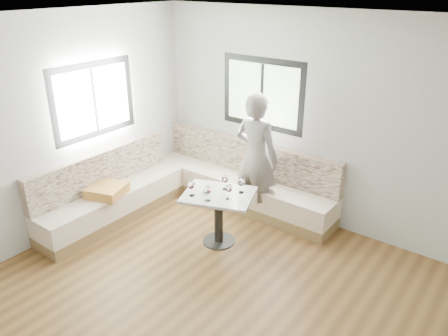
# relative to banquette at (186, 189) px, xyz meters

# --- Properties ---
(room) EXTENTS (5.01, 5.01, 2.81)m
(room) POSITION_rel_banquette_xyz_m (1.51, -1.54, 1.08)
(room) COLOR brown
(room) RESTS_ON ground
(banquette) EXTENTS (2.90, 2.80, 0.95)m
(banquette) POSITION_rel_banquette_xyz_m (0.00, 0.00, 0.00)
(banquette) COLOR olive
(banquette) RESTS_ON ground
(table) EXTENTS (1.02, 0.91, 0.69)m
(table) POSITION_rel_banquette_xyz_m (0.90, -0.39, 0.18)
(table) COLOR black
(table) RESTS_ON ground
(person) EXTENTS (0.67, 0.45, 1.79)m
(person) POSITION_rel_banquette_xyz_m (0.90, 0.45, 0.56)
(person) COLOR slate
(person) RESTS_ON ground
(olive_ramekin) EXTENTS (0.10, 0.10, 0.04)m
(olive_ramekin) POSITION_rel_banquette_xyz_m (0.76, -0.45, 0.38)
(olive_ramekin) COLOR white
(olive_ramekin) RESTS_ON table
(wine_glass_a) EXTENTS (0.09, 0.09, 0.20)m
(wine_glass_a) POSITION_rel_banquette_xyz_m (0.67, -0.62, 0.50)
(wine_glass_a) COLOR white
(wine_glass_a) RESTS_ON table
(wine_glass_b) EXTENTS (0.09, 0.09, 0.20)m
(wine_glass_b) POSITION_rel_banquette_xyz_m (0.90, -0.60, 0.50)
(wine_glass_b) COLOR white
(wine_glass_b) RESTS_ON table
(wine_glass_c) EXTENTS (0.09, 0.09, 0.20)m
(wine_glass_c) POSITION_rel_banquette_xyz_m (1.08, -0.42, 0.50)
(wine_glass_c) COLOR white
(wine_glass_c) RESTS_ON table
(wine_glass_d) EXTENTS (0.09, 0.09, 0.20)m
(wine_glass_d) POSITION_rel_banquette_xyz_m (0.88, -0.24, 0.50)
(wine_glass_d) COLOR white
(wine_glass_d) RESTS_ON table
(wine_glass_e) EXTENTS (0.09, 0.09, 0.20)m
(wine_glass_e) POSITION_rel_banquette_xyz_m (1.10, -0.20, 0.50)
(wine_glass_e) COLOR white
(wine_glass_e) RESTS_ON table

